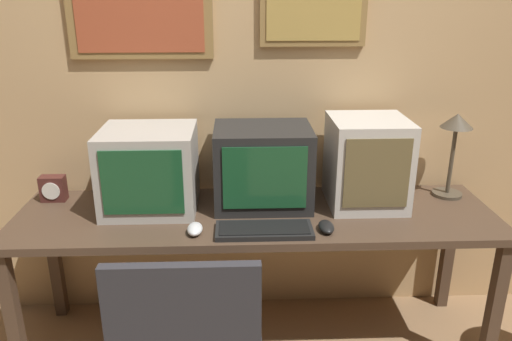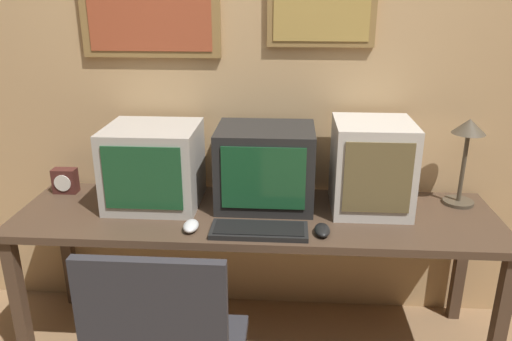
% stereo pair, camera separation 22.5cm
% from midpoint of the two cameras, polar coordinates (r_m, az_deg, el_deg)
% --- Properties ---
extents(wall_back, '(8.00, 0.08, 2.60)m').
position_cam_midpoint_polar(wall_back, '(2.51, 3.12, 11.08)').
color(wall_back, tan).
rests_on(wall_back, ground_plane).
extents(desk, '(2.23, 0.62, 0.71)m').
position_cam_midpoint_polar(desk, '(2.36, 2.75, -6.45)').
color(desk, '#4C3828').
rests_on(desk, ground_plane).
extents(monitor_left, '(0.43, 0.39, 0.38)m').
position_cam_midpoint_polar(monitor_left, '(2.39, -8.99, 0.51)').
color(monitor_left, '#B7B2A8').
rests_on(monitor_left, desk).
extents(monitor_center, '(0.45, 0.37, 0.38)m').
position_cam_midpoint_polar(monitor_center, '(2.36, 3.79, 0.42)').
color(monitor_center, black).
rests_on(monitor_center, desk).
extents(monitor_right, '(0.36, 0.37, 0.42)m').
position_cam_midpoint_polar(monitor_right, '(2.39, 15.70, 0.44)').
color(monitor_right, beige).
rests_on(monitor_right, desk).
extents(keyboard_main, '(0.42, 0.17, 0.03)m').
position_cam_midpoint_polar(keyboard_main, '(2.14, 3.39, -6.89)').
color(keyboard_main, black).
rests_on(keyboard_main, desk).
extents(mouse_near_keyboard, '(0.07, 0.12, 0.04)m').
position_cam_midpoint_polar(mouse_near_keyboard, '(2.16, 10.57, -6.78)').
color(mouse_near_keyboard, black).
rests_on(mouse_near_keyboard, desk).
extents(mouse_far_corner, '(0.07, 0.11, 0.04)m').
position_cam_midpoint_polar(mouse_far_corner, '(2.16, -4.50, -6.41)').
color(mouse_far_corner, silver).
rests_on(mouse_far_corner, desk).
extents(desk_clock, '(0.12, 0.07, 0.13)m').
position_cam_midpoint_polar(desk_clock, '(2.67, -18.77, -1.17)').
color(desk_clock, '#4C231E').
rests_on(desk_clock, desk).
extents(desk_lamp, '(0.15, 0.15, 0.42)m').
position_cam_midpoint_polar(desk_lamp, '(2.56, 25.35, 2.96)').
color(desk_lamp, '#4C4233').
rests_on(desk_lamp, desk).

